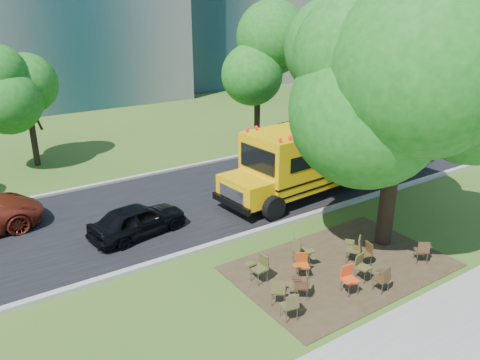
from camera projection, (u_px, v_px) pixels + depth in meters
ground at (308, 269)px, 15.16m from camera, size 160.00×160.00×0.00m
sidewalk at (446, 359)px, 11.26m from camera, size 60.00×4.00×0.04m
dirt_patch at (341, 266)px, 15.29m from camera, size 7.00×4.50×0.03m
asphalt_road at (202, 199)px, 20.61m from camera, size 80.00×8.00×0.04m
kerb_near at (254, 232)px, 17.48m from camera, size 80.00×0.25×0.14m
kerb_far at (162, 172)px, 23.78m from camera, size 80.00×0.25×0.14m
bg_tree_2 at (25, 86)px, 23.55m from camera, size 4.80×4.80×6.62m
bg_tree_3 at (258, 58)px, 28.46m from camera, size 5.60×5.60×7.84m
bg_tree_4 at (361, 62)px, 32.08m from camera, size 5.00×5.00×6.85m
main_tree at (401, 90)px, 14.91m from camera, size 7.20×7.20×9.11m
school_bus at (346, 146)px, 22.20m from camera, size 12.67×3.67×3.06m
chair_0 at (291, 304)px, 12.52m from camera, size 0.63×0.50×0.85m
chair_1 at (280, 289)px, 13.13m from camera, size 0.76×0.60×0.88m
chair_2 at (303, 283)px, 13.48m from camera, size 0.56×0.71×0.83m
chair_3 at (348, 277)px, 13.71m from camera, size 0.63×0.53×0.89m
chair_4 at (383, 277)px, 13.76m from camera, size 0.55×0.55×0.83m
chair_5 at (362, 265)px, 14.37m from camera, size 0.58×0.58×0.87m
chair_6 at (365, 251)px, 15.25m from camera, size 0.47×0.61×0.81m
chair_7 at (423, 249)px, 15.34m from camera, size 0.71×0.56×0.83m
chair_8 at (260, 265)px, 14.29m from camera, size 0.57×0.60×0.92m
chair_9 at (302, 263)px, 14.56m from camera, size 0.68×0.53×0.81m
chair_10 at (301, 250)px, 15.10m from camera, size 0.57×0.70×0.97m
chair_11 at (355, 247)px, 15.34m from camera, size 0.65×0.82×0.97m
black_car at (138, 220)px, 17.18m from camera, size 3.87×2.09×1.25m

